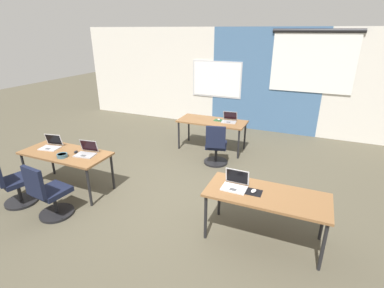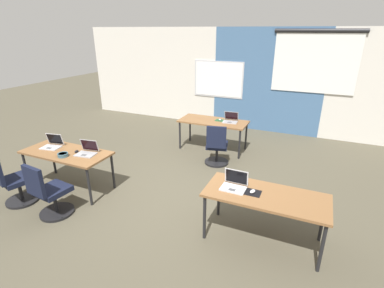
# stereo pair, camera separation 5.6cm
# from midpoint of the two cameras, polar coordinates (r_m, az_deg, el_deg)

# --- Properties ---
(ground_plane) EXTENTS (24.00, 24.00, 0.00)m
(ground_plane) POSITION_cam_midpoint_polar(r_m,az_deg,el_deg) (5.28, -3.96, -9.42)
(ground_plane) COLOR #4C4738
(back_wall_assembly) EXTENTS (10.00, 0.27, 2.80)m
(back_wall_assembly) POSITION_cam_midpoint_polar(r_m,az_deg,el_deg) (8.54, 9.48, 12.61)
(back_wall_assembly) COLOR silver
(back_wall_assembly) RESTS_ON ground
(desk_near_left) EXTENTS (1.60, 0.70, 0.72)m
(desk_near_left) POSITION_cam_midpoint_polar(r_m,az_deg,el_deg) (5.56, -23.37, -1.97)
(desk_near_left) COLOR brown
(desk_near_left) RESTS_ON ground
(desk_near_right) EXTENTS (1.60, 0.70, 0.72)m
(desk_near_right) POSITION_cam_midpoint_polar(r_m,az_deg,el_deg) (3.98, 14.77, -10.40)
(desk_near_right) COLOR brown
(desk_near_right) RESTS_ON ground
(desk_far_center) EXTENTS (1.60, 0.70, 0.72)m
(desk_far_center) POSITION_cam_midpoint_polar(r_m,az_deg,el_deg) (6.86, 4.46, 4.15)
(desk_far_center) COLOR brown
(desk_far_center) RESTS_ON ground
(laptop_near_left_end) EXTENTS (0.37, 0.34, 0.23)m
(laptop_near_left_end) POSITION_cam_midpoint_polar(r_m,az_deg,el_deg) (5.84, -25.73, -0.08)
(laptop_near_left_end) COLOR #B7B7BC
(laptop_near_left_end) RESTS_ON desk_near_left
(chair_near_left_end) EXTENTS (0.55, 0.60, 0.92)m
(chair_near_left_end) POSITION_cam_midpoint_polar(r_m,az_deg,el_deg) (5.59, -31.65, -6.65)
(chair_near_left_end) COLOR black
(chair_near_left_end) RESTS_ON ground
(laptop_near_right_inner) EXTENTS (0.34, 0.27, 0.24)m
(laptop_near_right_inner) POSITION_cam_midpoint_polar(r_m,az_deg,el_deg) (3.99, 8.78, -7.92)
(laptop_near_right_inner) COLOR silver
(laptop_near_right_inner) RESTS_ON desk_near_right
(mousepad_near_right_inner) EXTENTS (0.22, 0.19, 0.00)m
(mousepad_near_right_inner) POSITION_cam_midpoint_polar(r_m,az_deg,el_deg) (3.94, 12.31, -9.39)
(mousepad_near_right_inner) COLOR black
(mousepad_near_right_inner) RESTS_ON desk_near_right
(mouse_near_right_inner) EXTENTS (0.08, 0.11, 0.03)m
(mouse_near_right_inner) POSITION_cam_midpoint_polar(r_m,az_deg,el_deg) (3.93, 12.33, -9.15)
(mouse_near_right_inner) COLOR silver
(mouse_near_right_inner) RESTS_ON mousepad_near_right_inner
(laptop_near_left_inner) EXTENTS (0.37, 0.33, 0.23)m
(laptop_near_left_inner) POSITION_cam_midpoint_polar(r_m,az_deg,el_deg) (5.28, -19.81, -1.34)
(laptop_near_left_inner) COLOR #9E9EA3
(laptop_near_left_inner) RESTS_ON desk_near_left
(mouse_near_left_inner) EXTENTS (0.09, 0.11, 0.03)m
(mouse_near_left_inner) POSITION_cam_midpoint_polar(r_m,az_deg,el_deg) (5.43, -21.66, -1.35)
(mouse_near_left_inner) COLOR black
(mouse_near_left_inner) RESTS_ON desk_near_left
(chair_near_left_inner) EXTENTS (0.52, 0.56, 0.92)m
(chair_near_left_inner) POSITION_cam_midpoint_polar(r_m,az_deg,el_deg) (4.96, -26.18, -9.02)
(chair_near_left_inner) COLOR black
(chair_near_left_inner) RESTS_ON ground
(laptop_far_right) EXTENTS (0.36, 0.34, 0.23)m
(laptop_far_right) POSITION_cam_midpoint_polar(r_m,az_deg,el_deg) (6.78, 7.87, 4.78)
(laptop_far_right) COLOR #9E9EA3
(laptop_far_right) RESTS_ON desk_far_center
(mousepad_far_right) EXTENTS (0.22, 0.19, 0.00)m
(mousepad_far_right) POSITION_cam_midpoint_polar(r_m,az_deg,el_deg) (6.87, 5.80, 4.68)
(mousepad_far_right) COLOR #23512D
(mousepad_far_right) RESTS_ON desk_far_center
(mouse_far_right) EXTENTS (0.09, 0.11, 0.03)m
(mouse_far_right) POSITION_cam_midpoint_polar(r_m,az_deg,el_deg) (6.87, 5.80, 4.83)
(mouse_far_right) COLOR #B2B2B7
(mouse_far_right) RESTS_ON mousepad_far_right
(chair_far_right) EXTENTS (0.53, 0.59, 0.92)m
(chair_far_right) POSITION_cam_midpoint_polar(r_m,az_deg,el_deg) (6.14, 5.17, -0.84)
(chair_far_right) COLOR black
(chair_far_right) RESTS_ON ground
(snack_bowl) EXTENTS (0.18, 0.18, 0.06)m
(snack_bowl) POSITION_cam_midpoint_polar(r_m,az_deg,el_deg) (5.33, -23.97, -1.93)
(snack_bowl) COLOR #3D6070
(snack_bowl) RESTS_ON desk_near_left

